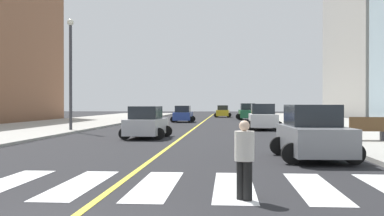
% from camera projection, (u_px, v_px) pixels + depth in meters
% --- Properties ---
extents(crosswalk_paint, '(13.50, 4.00, 0.01)m').
position_uv_depth(crosswalk_paint, '(118.00, 185.00, 10.66)').
color(crosswalk_paint, silver).
rests_on(crosswalk_paint, ground).
extents(lane_divider_paint, '(0.16, 80.00, 0.01)m').
position_uv_depth(lane_divider_paint, '(202.00, 122.00, 46.55)').
color(lane_divider_paint, yellow).
rests_on(lane_divider_paint, ground).
extents(car_yellow_nearest, '(2.47, 3.87, 1.70)m').
position_uv_depth(car_yellow_nearest, '(223.00, 112.00, 65.05)').
color(car_yellow_nearest, gold).
rests_on(car_yellow_nearest, ground).
extents(car_white_second, '(2.68, 4.28, 1.90)m').
position_uv_depth(car_white_second, '(263.00, 118.00, 33.67)').
color(car_white_second, silver).
rests_on(car_white_second, ground).
extents(car_gray_third, '(2.72, 4.25, 1.86)m').
position_uv_depth(car_gray_third, '(313.00, 134.00, 15.63)').
color(car_gray_third, slate).
rests_on(car_gray_third, ground).
extents(car_blue_fourth, '(2.41, 3.84, 1.71)m').
position_uv_depth(car_blue_fourth, '(183.00, 114.00, 47.42)').
color(car_blue_fourth, '#2D479E').
rests_on(car_blue_fourth, ground).
extents(car_silver_fifth, '(2.57, 4.01, 1.76)m').
position_uv_depth(car_silver_fifth, '(146.00, 123.00, 25.23)').
color(car_silver_fifth, '#B7B7BC').
rests_on(car_silver_fifth, ground).
extents(car_green_sixth, '(2.82, 4.44, 1.96)m').
position_uv_depth(car_green_sixth, '(248.00, 112.00, 54.80)').
color(car_green_sixth, '#236B42').
rests_on(car_green_sixth, ground).
extents(park_bench, '(1.83, 0.65, 1.12)m').
position_uv_depth(park_bench, '(368.00, 129.00, 21.82)').
color(park_bench, brown).
rests_on(park_bench, sidewalk_kerb_east).
extents(pedestrian_crossing, '(0.39, 0.39, 1.57)m').
position_uv_depth(pedestrian_crossing, '(244.00, 156.00, 8.94)').
color(pedestrian_crossing, black).
rests_on(pedestrian_crossing, ground).
extents(street_lamp, '(0.44, 0.44, 7.46)m').
position_uv_depth(street_lamp, '(71.00, 64.00, 30.78)').
color(street_lamp, '#38383D').
rests_on(street_lamp, sidewalk_kerb_west).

